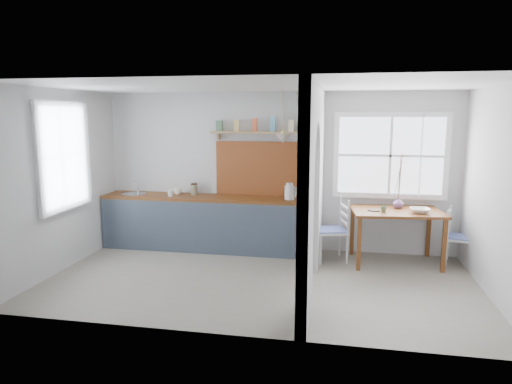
% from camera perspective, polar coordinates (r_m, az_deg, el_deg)
% --- Properties ---
extents(floor, '(5.80, 3.20, 0.01)m').
position_cam_1_polar(floor, '(6.35, 0.48, -10.98)').
color(floor, '#79705D').
rests_on(floor, ground).
extents(ceiling, '(5.80, 3.20, 0.01)m').
position_cam_1_polar(ceiling, '(5.95, 0.51, 13.15)').
color(ceiling, silver).
rests_on(ceiling, walls).
extents(walls, '(5.81, 3.21, 2.60)m').
position_cam_1_polar(walls, '(6.02, 0.49, 0.69)').
color(walls, silver).
rests_on(walls, floor).
extents(partition, '(0.12, 3.20, 2.60)m').
position_cam_1_polar(partition, '(5.97, 7.23, 2.01)').
color(partition, silver).
rests_on(partition, floor).
extents(kitchen_window, '(0.10, 1.16, 1.50)m').
position_cam_1_polar(kitchen_window, '(7.06, -23.13, 4.11)').
color(kitchen_window, white).
rests_on(kitchen_window, walls).
extents(nook_window, '(1.76, 0.10, 1.30)m').
position_cam_1_polar(nook_window, '(7.47, 16.45, 4.37)').
color(nook_window, white).
rests_on(nook_window, walls).
extents(counter, '(3.50, 0.60, 0.90)m').
position_cam_1_polar(counter, '(7.71, -6.07, -3.76)').
color(counter, brown).
rests_on(counter, floor).
extents(sink, '(0.40, 0.40, 0.02)m').
position_cam_1_polar(sink, '(8.06, -15.06, -0.29)').
color(sink, silver).
rests_on(sink, counter).
extents(backsplash, '(1.65, 0.03, 0.90)m').
position_cam_1_polar(backsplash, '(7.58, 1.08, 2.94)').
color(backsplash, brown).
rests_on(backsplash, walls).
extents(shelf, '(1.75, 0.20, 0.21)m').
position_cam_1_polar(shelf, '(7.45, 0.98, 7.82)').
color(shelf, '#9F804E').
rests_on(shelf, walls).
extents(pendant_lamp, '(0.26, 0.26, 0.16)m').
position_cam_1_polar(pendant_lamp, '(7.06, 3.37, 6.74)').
color(pendant_lamp, beige).
rests_on(pendant_lamp, ceiling).
extents(utensil_rail, '(0.02, 0.50, 0.02)m').
position_cam_1_polar(utensil_rail, '(6.81, 6.91, 2.95)').
color(utensil_rail, silver).
rests_on(utensil_rail, partition).
extents(dining_table, '(1.40, 1.02, 0.82)m').
position_cam_1_polar(dining_table, '(7.25, 17.04, -5.36)').
color(dining_table, brown).
rests_on(dining_table, floor).
extents(chair_left, '(0.55, 0.55, 0.98)m').
position_cam_1_polar(chair_left, '(7.14, 9.35, -4.65)').
color(chair_left, silver).
rests_on(chair_left, floor).
extents(chair_right, '(0.49, 0.49, 0.86)m').
position_cam_1_polar(chair_right, '(7.50, 24.21, -5.14)').
color(chair_right, silver).
rests_on(chair_right, floor).
extents(kettle, '(0.27, 0.25, 0.27)m').
position_cam_1_polar(kettle, '(7.28, 4.23, 0.11)').
color(kettle, silver).
rests_on(kettle, counter).
extents(mug_a, '(0.13, 0.13, 0.11)m').
position_cam_1_polar(mug_a, '(7.65, -10.63, -0.16)').
color(mug_a, white).
rests_on(mug_a, counter).
extents(mug_b, '(0.14, 0.14, 0.11)m').
position_cam_1_polar(mug_b, '(7.85, -9.79, 0.11)').
color(mug_b, white).
rests_on(mug_b, counter).
extents(knife_block, '(0.10, 0.13, 0.19)m').
position_cam_1_polar(knife_block, '(7.80, -7.73, 0.41)').
color(knife_block, '#312011').
rests_on(knife_block, counter).
extents(jar, '(0.13, 0.13, 0.17)m').
position_cam_1_polar(jar, '(7.73, -7.77, 0.25)').
color(jar, '#7B785B').
rests_on(jar, counter).
extents(towel_magenta, '(0.02, 0.03, 0.50)m').
position_cam_1_polar(towel_magenta, '(7.13, 6.53, -6.37)').
color(towel_magenta, '#A72C6E').
rests_on(towel_magenta, counter).
extents(towel_orange, '(0.02, 0.03, 0.55)m').
position_cam_1_polar(towel_orange, '(7.09, 6.49, -6.69)').
color(towel_orange, orange).
rests_on(towel_orange, counter).
extents(bowl, '(0.30, 0.30, 0.07)m').
position_cam_1_polar(bowl, '(7.07, 19.82, -2.19)').
color(bowl, white).
rests_on(bowl, dining_table).
extents(table_cup, '(0.12, 0.12, 0.09)m').
position_cam_1_polar(table_cup, '(6.96, 15.67, -2.06)').
color(table_cup, '#4F714A').
rests_on(table_cup, dining_table).
extents(plate, '(0.21, 0.21, 0.02)m').
position_cam_1_polar(plate, '(7.03, 14.53, -2.20)').
color(plate, '#312523').
rests_on(plate, dining_table).
extents(vase, '(0.21, 0.21, 0.17)m').
position_cam_1_polar(vase, '(7.31, 17.36, -1.29)').
color(vase, slate).
rests_on(vase, dining_table).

